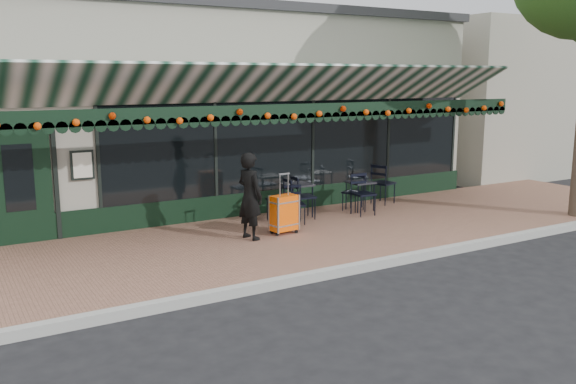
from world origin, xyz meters
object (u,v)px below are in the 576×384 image
chair_a_left (353,193)px  chair_b_left (279,200)px  chair_b_right (303,197)px  cafe_table_a (360,184)px  cafe_table_b (297,187)px  woman (250,196)px  suitcase (284,214)px  chair_b_front (295,205)px  chair_a_front (363,194)px  chair_a_right (383,183)px

chair_a_left → chair_b_left: size_ratio=0.91×
chair_b_right → cafe_table_a: bearing=-79.2°
cafe_table_b → woman: bearing=-146.2°
suitcase → chair_a_left: 2.56m
chair_a_left → chair_b_front: size_ratio=1.02×
woman → cafe_table_a: woman is taller
cafe_table_b → chair_a_front: 1.47m
chair_a_left → chair_b_left: bearing=-109.3°
chair_b_left → suitcase: bearing=-18.8°
suitcase → chair_a_front: size_ratio=1.28×
chair_a_right → chair_b_front: size_ratio=1.20×
chair_a_front → chair_b_right: size_ratio=0.98×
chair_b_front → cafe_table_b: bearing=70.6°
cafe_table_a → cafe_table_b: 1.57m
cafe_table_b → chair_a_left: 1.43m
cafe_table_a → suitcase: bearing=-159.6°
woman → chair_b_right: bearing=-75.7°
woman → suitcase: size_ratio=1.39×
cafe_table_b → chair_b_left: chair_b_left is taller
cafe_table_a → chair_a_right: bearing=20.0°
chair_b_right → suitcase: bearing=141.4°
chair_a_left → chair_b_right: bearing=-107.3°
cafe_table_b → chair_a_front: size_ratio=0.79×
chair_b_right → chair_b_front: 0.53m
chair_b_right → chair_b_front: (-0.41, -0.33, -0.06)m
cafe_table_b → chair_b_front: chair_b_front is taller
suitcase → chair_b_right: bearing=34.0°
chair_b_front → chair_a_left: bearing=28.7°
suitcase → chair_b_left: 1.01m
chair_a_front → chair_b_left: chair_a_front is taller
suitcase → cafe_table_b: suitcase is taller
cafe_table_b → chair_a_left: size_ratio=0.88×
woman → chair_b_left: woman is taller
suitcase → cafe_table_b: (0.96, 1.12, 0.26)m
cafe_table_a → chair_a_front: (-0.22, -0.41, -0.14)m
chair_b_right → chair_b_front: bearing=138.3°
cafe_table_b → chair_a_left: bearing=-5.2°
cafe_table_b → chair_a_right: bearing=3.7°
cafe_table_b → chair_a_front: chair_a_front is taller
chair_a_right → chair_b_left: (-3.04, -0.35, -0.03)m
woman → suitcase: bearing=-102.0°
cafe_table_b → chair_b_front: (-0.38, -0.55, -0.25)m
chair_a_right → cafe_table_a: bearing=92.3°
suitcase → chair_a_left: size_ratio=1.42×
cafe_table_a → chair_b_front: chair_b_front is taller
chair_a_right → chair_a_front: bearing=105.2°
cafe_table_b → chair_b_front: 0.72m
suitcase → cafe_table_b: bearing=41.1°
cafe_table_a → chair_b_right: chair_b_right is taller
chair_b_front → suitcase: bearing=-120.5°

